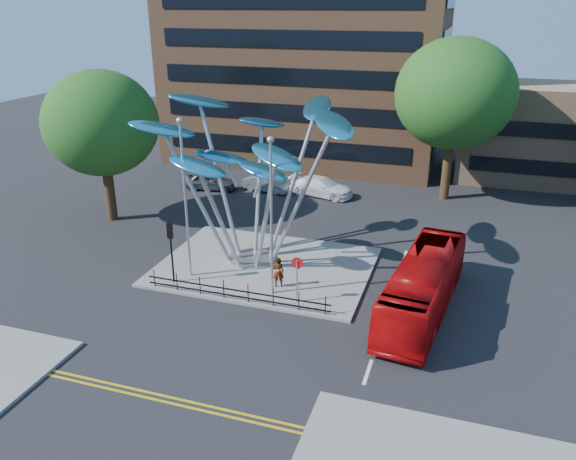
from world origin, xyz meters
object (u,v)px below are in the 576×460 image
(tree_left, at_px, (101,124))
(no_entry_sign_island, at_px, (297,272))
(parked_car_right, at_px, (321,187))
(red_bus, at_px, (423,286))
(street_lamp_right, at_px, (271,204))
(parked_car_left, at_px, (211,181))
(street_lamp_left, at_px, (184,186))
(traffic_light_island, at_px, (171,240))
(tree_right, at_px, (455,94))
(leaf_sculpture, at_px, (250,147))
(pedestrian, at_px, (278,272))
(parked_car_mid, at_px, (267,184))

(tree_left, height_order, no_entry_sign_island, tree_left)
(parked_car_right, bearing_deg, red_bus, -139.63)
(street_lamp_right, xyz_separation_m, parked_car_left, (-10.81, 15.38, -4.36))
(street_lamp_left, height_order, red_bus, street_lamp_left)
(traffic_light_island, bearing_deg, street_lamp_right, 5.19)
(tree_right, bearing_deg, street_lamp_left, -124.05)
(tree_right, height_order, leaf_sculpture, tree_right)
(tree_left, relative_size, street_lamp_left, 1.17)
(traffic_light_island, xyz_separation_m, pedestrian, (5.57, 1.26, -1.62))
(tree_right, relative_size, parked_car_mid, 3.13)
(red_bus, bearing_deg, traffic_light_island, -167.82)
(street_lamp_left, distance_m, parked_car_right, 17.09)
(street_lamp_right, height_order, red_bus, street_lamp_right)
(parked_car_left, distance_m, parked_car_right, 9.09)
(tree_right, bearing_deg, parked_car_mid, -169.16)
(street_lamp_left, height_order, pedestrian, street_lamp_left)
(tree_left, distance_m, street_lamp_right, 16.19)
(parked_car_right, bearing_deg, no_entry_sign_island, -159.24)
(street_lamp_left, bearing_deg, parked_car_right, 78.82)
(tree_left, xyz_separation_m, traffic_light_island, (9.00, -7.50, -4.18))
(parked_car_left, bearing_deg, no_entry_sign_island, -149.19)
(parked_car_mid, bearing_deg, parked_car_right, -77.61)
(tree_right, relative_size, parked_car_left, 2.82)
(tree_right, relative_size, street_lamp_left, 1.38)
(parked_car_left, bearing_deg, tree_left, 149.24)
(tree_right, height_order, tree_left, tree_right)
(street_lamp_left, relative_size, pedestrian, 5.24)
(tree_left, bearing_deg, parked_car_mid, 48.80)
(leaf_sculpture, bearing_deg, no_entry_sign_island, -45.67)
(tree_left, xyz_separation_m, street_lamp_left, (9.50, -6.50, -1.44))
(tree_right, bearing_deg, pedestrian, -112.16)
(tree_right, xyz_separation_m, traffic_light_island, (-13.00, -19.50, -5.42))
(tree_right, relative_size, tree_left, 1.17)
(tree_left, bearing_deg, traffic_light_island, -39.81)
(parked_car_left, xyz_separation_m, parked_car_mid, (4.50, 0.97, -0.09))
(leaf_sculpture, height_order, parked_car_left, leaf_sculpture)
(parked_car_left, bearing_deg, red_bus, -135.52)
(parked_car_left, bearing_deg, tree_right, -85.82)
(traffic_light_island, bearing_deg, parked_car_right, 77.85)
(parked_car_left, height_order, parked_car_right, parked_car_right)
(parked_car_right, bearing_deg, leaf_sculpture, -173.53)
(leaf_sculpture, height_order, no_entry_sign_island, leaf_sculpture)
(street_lamp_left, height_order, no_entry_sign_island, street_lamp_left)
(no_entry_sign_island, relative_size, red_bus, 0.24)
(traffic_light_island, xyz_separation_m, red_bus, (13.08, 1.24, -1.19))
(leaf_sculpture, relative_size, pedestrian, 7.57)
(street_lamp_right, xyz_separation_m, red_bus, (7.58, 0.74, -3.67))
(leaf_sculpture, relative_size, red_bus, 1.24)
(parked_car_mid, bearing_deg, leaf_sculpture, -154.84)
(leaf_sculpture, xyz_separation_m, parked_car_mid, (-3.74, 12.68, -6.23))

